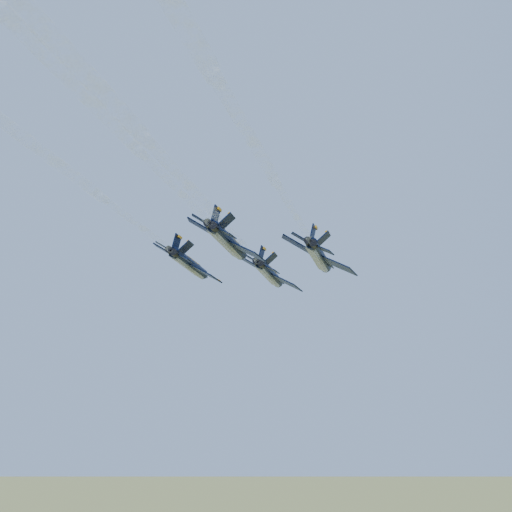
% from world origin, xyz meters
% --- Properties ---
extents(jet_lead, '(10.82, 15.79, 6.23)m').
position_xyz_m(jet_lead, '(-0.17, 10.86, 97.20)').
color(jet_lead, black).
extents(jet_left, '(10.82, 15.79, 6.23)m').
position_xyz_m(jet_left, '(-10.67, 2.38, 97.20)').
color(jet_left, black).
extents(jet_right, '(10.82, 15.79, 6.23)m').
position_xyz_m(jet_right, '(8.66, 1.93, 97.20)').
color(jet_right, black).
extents(jet_slot, '(10.82, 15.79, 6.23)m').
position_xyz_m(jet_slot, '(-2.11, -7.98, 97.20)').
color(jet_slot, black).
extents(smoke_trail_lead, '(5.05, 61.29, 2.10)m').
position_xyz_m(smoke_trail_lead, '(-2.65, -33.68, 97.23)').
color(smoke_trail_lead, white).
extents(smoke_trail_right, '(5.05, 61.29, 2.10)m').
position_xyz_m(smoke_trail_right, '(6.18, -42.61, 97.23)').
color(smoke_trail_right, white).
extents(smoke_trail_slot, '(5.05, 61.29, 2.10)m').
position_xyz_m(smoke_trail_slot, '(-4.59, -52.52, 97.23)').
color(smoke_trail_slot, white).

